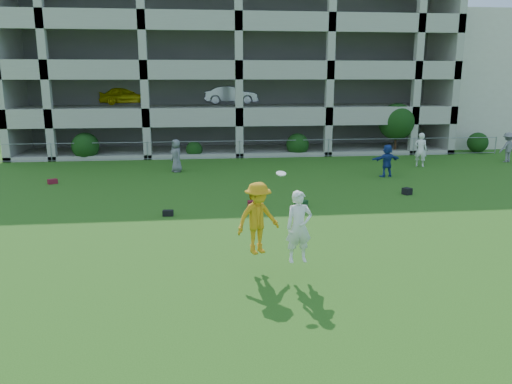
{
  "coord_description": "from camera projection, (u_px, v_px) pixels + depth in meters",
  "views": [
    {
      "loc": [
        -2.64,
        -13.62,
        5.28
      ],
      "look_at": [
        -0.74,
        3.0,
        1.4
      ],
      "focal_mm": 35.0,
      "sensor_mm": 36.0,
      "label": 1
    }
  ],
  "objects": [
    {
      "name": "shrub_row",
      "position": [
        306.0,
        133.0,
        33.91
      ],
      "size": [
        34.38,
        2.52,
        3.5
      ],
      "color": "#163D11",
      "rests_on": "ground"
    },
    {
      "name": "parking_garage",
      "position": [
        230.0,
        67.0,
        40.12
      ],
      "size": [
        30.0,
        14.0,
        12.0
      ],
      "color": "#9E998C",
      "rests_on": "ground"
    },
    {
      "name": "bystander_f",
      "position": [
        508.0,
        147.0,
        31.39
      ],
      "size": [
        1.36,
        1.02,
        1.87
      ],
      "primitive_type": "imported",
      "rotation": [
        0.0,
        0.0,
        3.44
      ],
      "color": "slate",
      "rests_on": "ground"
    },
    {
      "name": "frisbee_contest",
      "position": [
        268.0,
        220.0,
        13.51
      ],
      "size": [
        2.12,
        1.57,
        2.34
      ],
      "color": "orange",
      "rests_on": "ground"
    },
    {
      "name": "bystander_d",
      "position": [
        387.0,
        161.0,
        26.78
      ],
      "size": [
        1.7,
        0.82,
        1.76
      ],
      "primitive_type": "imported",
      "rotation": [
        0.0,
        0.0,
        3.33
      ],
      "color": "navy",
      "rests_on": "ground"
    },
    {
      "name": "crate_d",
      "position": [
        407.0,
        191.0,
        22.87
      ],
      "size": [
        0.46,
        0.46,
        0.3
      ],
      "primitive_type": "cube",
      "rotation": [
        0.0,
        0.0,
        0.41
      ],
      "color": "black",
      "rests_on": "ground"
    },
    {
      "name": "bag_green_c",
      "position": [
        301.0,
        204.0,
        20.7
      ],
      "size": [
        0.6,
        0.6,
        0.26
      ],
      "primitive_type": "cube",
      "rotation": [
        0.0,
        0.0,
        0.78
      ],
      "color": "#143816",
      "rests_on": "ground"
    },
    {
      "name": "stucco_building",
      "position": [
        495.0,
        80.0,
        43.19
      ],
      "size": [
        16.0,
        14.0,
        10.0
      ],
      "primitive_type": "cube",
      "color": "beige",
      "rests_on": "ground"
    },
    {
      "name": "bystander_c",
      "position": [
        176.0,
        156.0,
        28.18
      ],
      "size": [
        0.93,
        1.07,
        1.84
      ],
      "primitive_type": "imported",
      "rotation": [
        0.0,
        0.0,
        -1.11
      ],
      "color": "slate",
      "rests_on": "ground"
    },
    {
      "name": "bag_red_a",
      "position": [
        254.0,
        204.0,
        20.59
      ],
      "size": [
        0.55,
        0.3,
        0.28
      ],
      "primitive_type": "cube",
      "rotation": [
        0.0,
        0.0,
        0.01
      ],
      "color": "#590F1C",
      "rests_on": "ground"
    },
    {
      "name": "bag_red_f",
      "position": [
        53.0,
        181.0,
        25.15
      ],
      "size": [
        0.53,
        0.47,
        0.24
      ],
      "primitive_type": "cube",
      "rotation": [
        0.0,
        0.0,
        0.53
      ],
      "color": "maroon",
      "rests_on": "ground"
    },
    {
      "name": "fence",
      "position": [
        240.0,
        149.0,
        32.92
      ],
      "size": [
        36.06,
        0.06,
        1.2
      ],
      "color": "gray",
      "rests_on": "ground"
    },
    {
      "name": "ground",
      "position": [
        293.0,
        260.0,
        14.67
      ],
      "size": [
        100.0,
        100.0,
        0.0
      ],
      "primitive_type": "plane",
      "color": "#235114",
      "rests_on": "ground"
    },
    {
      "name": "bystander_e",
      "position": [
        421.0,
        150.0,
        29.79
      ],
      "size": [
        0.89,
        0.81,
        2.03
      ],
      "primitive_type": "imported",
      "rotation": [
        0.0,
        0.0,
        2.57
      ],
      "color": "white",
      "rests_on": "ground"
    },
    {
      "name": "bag_black_b",
      "position": [
        168.0,
        213.0,
        19.36
      ],
      "size": [
        0.42,
        0.28,
        0.22
      ],
      "primitive_type": "cube",
      "rotation": [
        0.0,
        0.0,
        -0.07
      ],
      "color": "black",
      "rests_on": "ground"
    }
  ]
}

